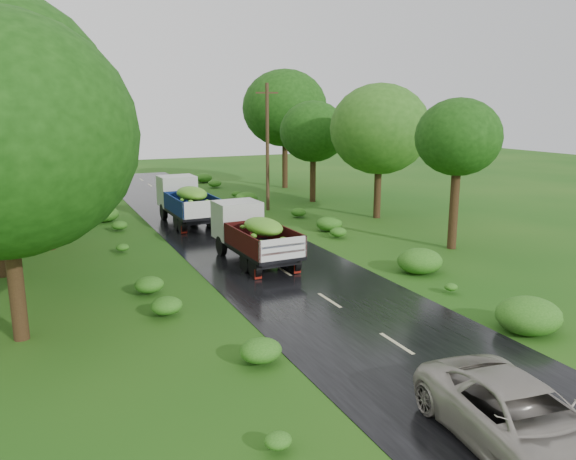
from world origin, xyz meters
TOP-DOWN VIEW (x-y plane):
  - ground at (0.00, 0.00)m, footprint 120.00×120.00m
  - road at (0.00, 5.00)m, footprint 6.50×80.00m
  - road_lines at (0.00, 6.00)m, footprint 0.12×69.60m
  - truck_near at (-0.62, 9.93)m, footprint 2.21×5.78m
  - truck_far at (-1.17, 19.17)m, footprint 2.28×6.13m
  - car at (-0.83, -5.28)m, footprint 2.84×5.15m
  - utility_pole at (4.74, 21.04)m, footprint 1.37×0.57m
  - trees_left at (-10.07, 20.33)m, footprint 6.48×34.34m
  - trees_right at (9.54, 21.05)m, footprint 4.43×25.12m
  - shrubs at (0.00, 14.00)m, footprint 11.90×44.00m

SIDE VIEW (x-z plane):
  - ground at x=0.00m, z-range 0.00..0.00m
  - road at x=0.00m, z-range 0.00..0.02m
  - road_lines at x=0.00m, z-range 0.02..0.02m
  - shrubs at x=0.00m, z-range 0.00..0.70m
  - car at x=-0.83m, z-range 0.02..1.39m
  - truck_near at x=-0.62m, z-range 0.16..2.56m
  - truck_far at x=-1.17m, z-range 0.17..2.72m
  - utility_pole at x=4.74m, z-range 0.12..8.20m
  - trees_right at x=9.54m, z-range 1.49..9.64m
  - trees_left at x=-10.07m, z-range 1.82..11.27m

